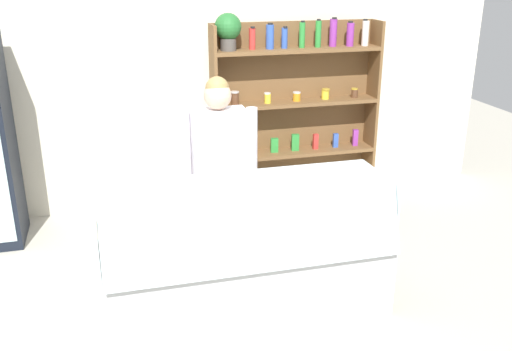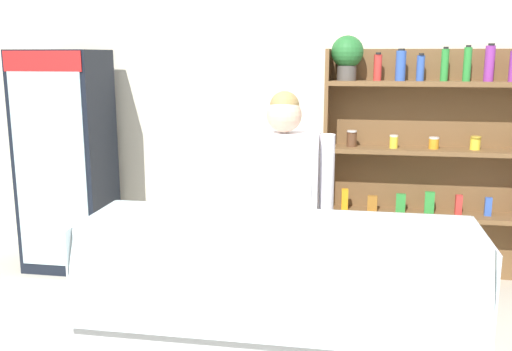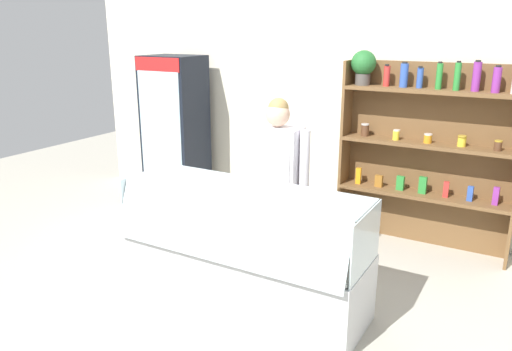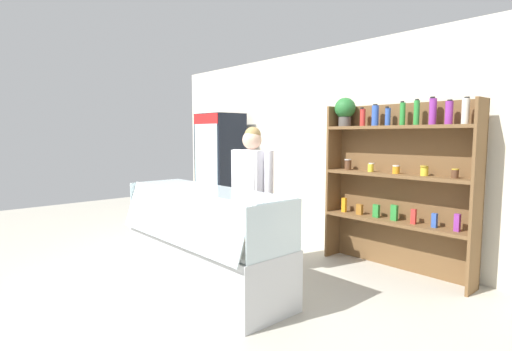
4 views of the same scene
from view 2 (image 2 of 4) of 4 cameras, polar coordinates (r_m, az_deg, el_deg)
name	(u,v)px [view 2 (image 2 of 4)]	position (r m, az deg, el deg)	size (l,w,h in m)	color
back_wall	(293,112)	(5.01, 3.75, 6.39)	(6.80, 0.10, 2.70)	silver
drinks_fridge	(67,161)	(5.16, -18.40, 1.34)	(0.70, 0.57, 1.88)	black
shelving_unit	(424,147)	(4.75, 16.43, 2.77)	(1.72, 0.29, 1.98)	brown
deli_display_case	(276,348)	(3.16, 1.98, -16.87)	(2.02, 0.72, 1.01)	silver
shop_clerk	(283,199)	(3.55, 2.75, -2.35)	(0.62, 0.25, 1.62)	#2D2D38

